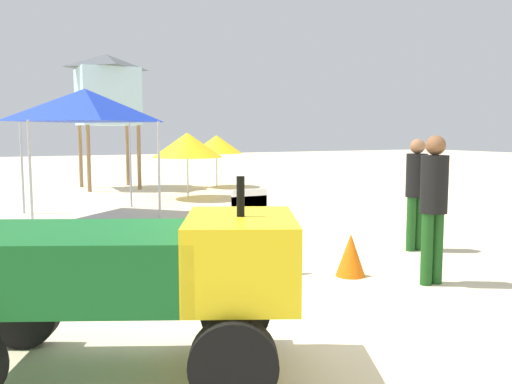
# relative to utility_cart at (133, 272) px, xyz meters

# --- Properties ---
(ground) EXTENTS (80.00, 80.00, 0.00)m
(ground) POSITION_rel_utility_cart_xyz_m (1.79, 0.50, -0.78)
(ground) COLOR beige
(utility_cart) EXTENTS (2.81, 2.17, 1.50)m
(utility_cart) POSITION_rel_utility_cart_xyz_m (0.00, 0.00, 0.00)
(utility_cart) COLOR #146023
(utility_cart) RESTS_ON ground
(stacked_plastic_chairs) EXTENTS (0.48, 0.48, 1.11)m
(stacked_plastic_chairs) POSITION_rel_utility_cart_xyz_m (2.02, 2.32, -0.13)
(stacked_plastic_chairs) COLOR silver
(stacked_plastic_chairs) RESTS_ON ground
(surfboard_pile) EXTENTS (2.56, 0.90, 0.48)m
(surfboard_pile) POSITION_rel_utility_cart_xyz_m (-0.35, 3.72, -0.55)
(surfboard_pile) COLOR orange
(surfboard_pile) RESTS_ON ground
(lifeguard_near_left) EXTENTS (0.32, 0.32, 1.79)m
(lifeguard_near_left) POSITION_rel_utility_cart_xyz_m (3.80, 0.84, 0.25)
(lifeguard_near_left) COLOR #194C19
(lifeguard_near_left) RESTS_ON ground
(lifeguard_near_center) EXTENTS (0.32, 0.32, 1.72)m
(lifeguard_near_center) POSITION_rel_utility_cart_xyz_m (4.95, 2.38, 0.21)
(lifeguard_near_center) COLOR #194C19
(lifeguard_near_center) RESTS_ON ground
(popup_canopy) EXTENTS (2.49, 2.49, 2.74)m
(popup_canopy) POSITION_rel_utility_cart_xyz_m (1.00, 8.07, 1.60)
(popup_canopy) COLOR #B2B2B7
(popup_canopy) RESTS_ON ground
(lifeguard_tower) EXTENTS (1.98, 1.98, 4.30)m
(lifeguard_tower) POSITION_rel_utility_cart_xyz_m (2.67, 14.06, 2.39)
(lifeguard_tower) COLOR olive
(lifeguard_tower) RESTS_ON ground
(beach_umbrella_left) EXTENTS (1.70, 1.70, 1.72)m
(beach_umbrella_left) POSITION_rel_utility_cart_xyz_m (5.96, 12.87, 0.64)
(beach_umbrella_left) COLOR beige
(beach_umbrella_left) RESTS_ON ground
(beach_umbrella_mid) EXTENTS (1.93, 1.93, 1.81)m
(beach_umbrella_mid) POSITION_rel_utility_cart_xyz_m (4.03, 10.28, 0.69)
(beach_umbrella_mid) COLOR beige
(beach_umbrella_mid) RESTS_ON ground
(traffic_cone_near) EXTENTS (0.38, 0.38, 0.54)m
(traffic_cone_near) POSITION_rel_utility_cart_xyz_m (3.15, 1.58, -0.51)
(traffic_cone_near) COLOR orange
(traffic_cone_near) RESTS_ON ground
(traffic_cone_far) EXTENTS (0.32, 0.32, 0.46)m
(traffic_cone_far) POSITION_rel_utility_cart_xyz_m (3.15, 3.53, -0.55)
(traffic_cone_far) COLOR orange
(traffic_cone_far) RESTS_ON ground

